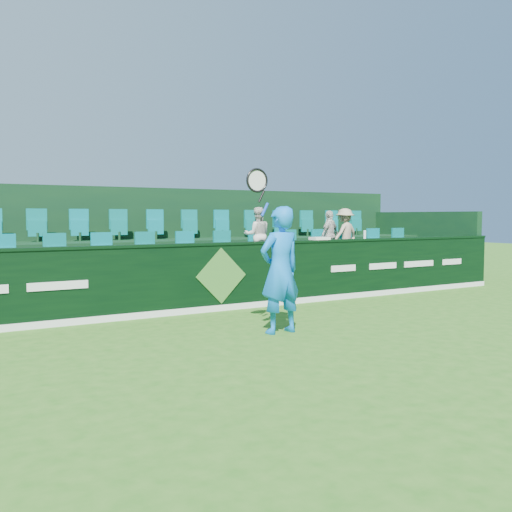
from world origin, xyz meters
TOP-DOWN VIEW (x-y plane):
  - ground at (0.00, 0.00)m, footprint 60.00×60.00m
  - sponsor_hoarding at (0.00, 4.00)m, footprint 16.00×0.25m
  - stand_tier_front at (0.00, 5.10)m, footprint 16.00×2.00m
  - stand_tier_back at (0.00, 7.00)m, footprint 16.00×1.80m
  - stand_rear at (0.00, 7.44)m, footprint 16.00×4.10m
  - seat_row_front at (0.00, 5.50)m, footprint 13.50×0.50m
  - seat_row_back at (0.00, 7.30)m, footprint 13.50×0.50m
  - tennis_player at (-0.18, 1.53)m, footprint 1.13×0.53m
  - spectator_left at (1.58, 5.12)m, footprint 0.76×0.68m
  - spectator_middle at (3.68, 5.12)m, footprint 0.77×0.53m
  - spectator_right at (4.17, 5.12)m, footprint 0.90×0.64m
  - towel at (2.51, 4.00)m, footprint 0.41×0.27m
  - drinks_bottle at (3.82, 4.00)m, footprint 0.06×0.06m

SIDE VIEW (x-z plane):
  - ground at x=0.00m, z-range 0.00..0.00m
  - stand_tier_front at x=0.00m, z-range 0.00..0.80m
  - stand_tier_back at x=0.00m, z-range 0.00..1.30m
  - sponsor_hoarding at x=0.00m, z-range 0.00..1.35m
  - tennis_player at x=-0.18m, z-range -0.31..2.36m
  - seat_row_front at x=0.00m, z-range 0.80..1.40m
  - stand_rear at x=0.00m, z-range -0.08..2.52m
  - towel at x=2.51m, z-range 1.35..1.41m
  - spectator_middle at x=3.68m, z-range 0.80..2.01m
  - spectator_right at x=4.17m, z-range 0.80..2.06m
  - spectator_left at x=1.58m, z-range 0.80..2.08m
  - drinks_bottle at x=3.82m, z-range 1.35..1.54m
  - seat_row_back at x=0.00m, z-range 1.30..1.90m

